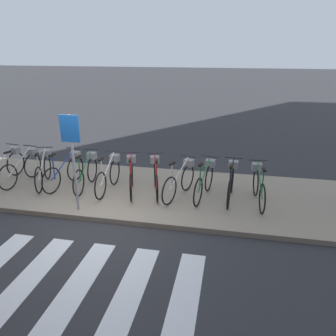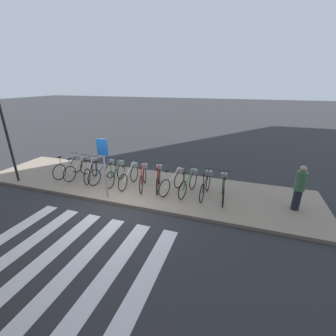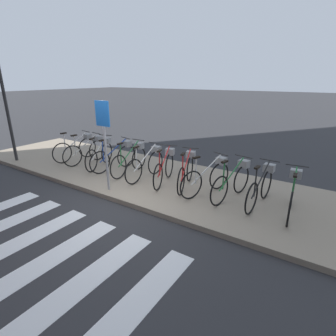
{
  "view_description": "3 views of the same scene",
  "coord_description": "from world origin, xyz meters",
  "views": [
    {
      "loc": [
        2.79,
        -6.1,
        3.74
      ],
      "look_at": [
        1.28,
        1.51,
        0.86
      ],
      "focal_mm": 35.0,
      "sensor_mm": 36.0,
      "label": 1
    },
    {
      "loc": [
        3.96,
        -6.21,
        4.21
      ],
      "look_at": [
        1.44,
        1.33,
        1.17
      ],
      "focal_mm": 24.0,
      "sensor_mm": 36.0,
      "label": 2
    },
    {
      "loc": [
        4.11,
        -4.11,
        2.88
      ],
      "look_at": [
        0.78,
        0.96,
        0.79
      ],
      "focal_mm": 28.0,
      "sensor_mm": 36.0,
      "label": 3
    }
  ],
  "objects": [
    {
      "name": "parked_bicycle_9",
      "position": [
        2.22,
        1.6,
        0.57
      ],
      "size": [
        0.5,
        1.66,
        1.03
      ],
      "color": "black",
      "rests_on": "sidewalk"
    },
    {
      "name": "parked_bicycle_2",
      "position": [
        -2.24,
        1.54,
        0.57
      ],
      "size": [
        0.64,
        1.62,
        1.03
      ],
      "color": "black",
      "rests_on": "sidewalk"
    },
    {
      "name": "parked_bicycle_0",
      "position": [
        -3.49,
        1.62,
        0.57
      ],
      "size": [
        0.46,
        1.68,
        1.03
      ],
      "color": "black",
      "rests_on": "sidewalk"
    },
    {
      "name": "parked_bicycle_7",
      "position": [
        0.93,
        1.62,
        0.57
      ],
      "size": [
        0.61,
        1.63,
        1.03
      ],
      "color": "black",
      "rests_on": "sidewalk"
    },
    {
      "name": "ground_plane",
      "position": [
        0.0,
        0.0,
        0.0
      ],
      "size": [
        120.0,
        120.0,
        0.0
      ],
      "primitive_type": "plane",
      "color": "#2D2D30"
    },
    {
      "name": "parked_bicycle_6",
      "position": [
        0.29,
        1.55,
        0.57
      ],
      "size": [
        0.6,
        1.63,
        1.03
      ],
      "color": "black",
      "rests_on": "sidewalk"
    },
    {
      "name": "sign_post",
      "position": [
        -0.65,
        0.29,
        1.66
      ],
      "size": [
        0.44,
        0.07,
        2.26
      ],
      "color": "#99999E",
      "rests_on": "sidewalk"
    },
    {
      "name": "parked_bicycle_3",
      "position": [
        -1.59,
        1.58,
        0.57
      ],
      "size": [
        0.52,
        1.66,
        1.03
      ],
      "color": "black",
      "rests_on": "sidewalk"
    },
    {
      "name": "pedestrian",
      "position": [
        5.97,
        1.56,
        0.96
      ],
      "size": [
        0.34,
        0.34,
        1.6
      ],
      "color": "#23232D",
      "rests_on": "sidewalk"
    },
    {
      "name": "parked_bicycle_1",
      "position": [
        -2.91,
        1.58,
        0.57
      ],
      "size": [
        0.46,
        1.68,
        1.03
      ],
      "color": "black",
      "rests_on": "sidewalk"
    },
    {
      "name": "parked_bicycle_11",
      "position": [
        3.53,
        1.54,
        0.57
      ],
      "size": [
        0.46,
        1.68,
        1.03
      ],
      "color": "black",
      "rests_on": "sidewalk"
    },
    {
      "name": "parked_bicycle_10",
      "position": [
        2.87,
        1.62,
        0.57
      ],
      "size": [
        0.46,
        1.69,
        1.03
      ],
      "color": "black",
      "rests_on": "sidewalk"
    },
    {
      "name": "traffic_light",
      "position": [
        -5.26,
        0.24,
        2.82
      ],
      "size": [
        0.24,
        0.4,
        3.77
      ],
      "color": "#2D2D2D",
      "rests_on": "sidewalk"
    },
    {
      "name": "parked_bicycle_5",
      "position": [
        -0.32,
        1.53,
        0.57
      ],
      "size": [
        0.46,
        1.69,
        1.03
      ],
      "color": "black",
      "rests_on": "sidewalk"
    },
    {
      "name": "sidewalk",
      "position": [
        0.0,
        1.7,
        0.06
      ],
      "size": [
        14.25,
        3.39,
        0.12
      ],
      "color": "gray",
      "rests_on": "ground_plane"
    },
    {
      "name": "parked_bicycle_4",
      "position": [
        -0.98,
        1.59,
        0.57
      ],
      "size": [
        0.46,
        1.69,
        1.03
      ],
      "color": "black",
      "rests_on": "sidewalk"
    },
    {
      "name": "parked_bicycle_8",
      "position": [
        1.61,
        1.54,
        0.57
      ],
      "size": [
        0.67,
        1.61,
        1.03
      ],
      "color": "black",
      "rests_on": "sidewalk"
    }
  ]
}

